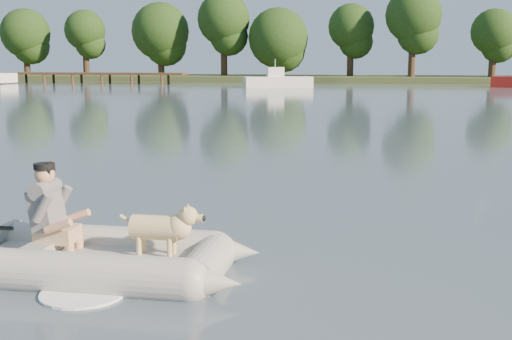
% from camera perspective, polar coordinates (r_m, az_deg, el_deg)
% --- Properties ---
extents(water, '(160.00, 160.00, 0.00)m').
position_cam_1_polar(water, '(6.40, -7.37, -10.10)').
color(water, slate).
rests_on(water, ground).
extents(shore_bank, '(160.00, 12.00, 0.70)m').
position_cam_1_polar(shore_bank, '(67.73, 10.41, 7.92)').
color(shore_bank, '#47512D').
rests_on(shore_bank, water).
extents(dock, '(18.00, 2.00, 1.04)m').
position_cam_1_polar(dock, '(64.15, -14.02, 7.94)').
color(dock, '#4C331E').
rests_on(dock, water).
extents(treeline, '(84.66, 7.35, 9.27)m').
position_cam_1_polar(treeline, '(66.92, 15.55, 12.03)').
color(treeline, '#332316').
rests_on(treeline, shore_bank).
extents(dinghy, '(4.02, 2.63, 1.21)m').
position_cam_1_polar(dinghy, '(6.74, -13.55, -4.78)').
color(dinghy, '#A5A5A0').
rests_on(dinghy, water).
extents(man, '(0.65, 0.56, 0.93)m').
position_cam_1_polar(man, '(7.00, -18.00, -3.05)').
color(man, slate).
rests_on(man, dinghy).
extents(dog, '(0.82, 0.32, 0.54)m').
position_cam_1_polar(dog, '(6.60, -8.88, -5.45)').
color(dog, tan).
rests_on(dog, dinghy).
extents(motorboat, '(6.11, 4.05, 2.41)m').
position_cam_1_polar(motorboat, '(52.89, 1.95, 8.53)').
color(motorboat, white).
rests_on(motorboat, water).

